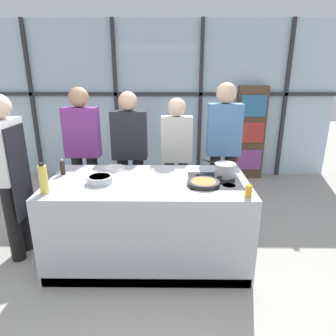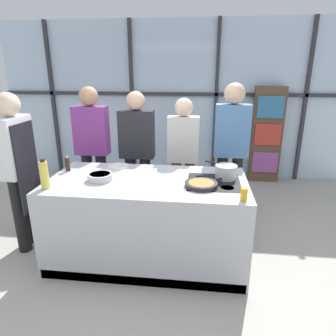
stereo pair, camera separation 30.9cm
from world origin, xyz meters
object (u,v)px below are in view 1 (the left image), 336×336
chef (10,169)px  mixing_bowl (100,179)px  frying_pan (204,183)px  pepper_grinder (63,167)px  juice_glass_near (248,191)px  spectator_far_left (83,147)px  spectator_center_right (176,152)px  spectator_far_right (224,144)px  oil_bottle (43,179)px  saucepan (225,170)px  white_plate (115,168)px  spectator_center_left (130,150)px

chef → mixing_bowl: chef is taller
frying_pan → pepper_grinder: 1.51m
mixing_bowl → juice_glass_near: (1.39, -0.34, 0.02)m
pepper_grinder → frying_pan: bearing=-11.4°
spectator_far_left → spectator_center_right: bearing=-180.0°
chef → juice_glass_near: 2.37m
spectator_far_right → oil_bottle: 2.22m
frying_pan → juice_glass_near: bearing=-38.5°
saucepan → mixing_bowl: size_ratio=1.35×
white_plate → pepper_grinder: (-0.52, -0.20, 0.07)m
spectator_center_right → white_plate: bearing=37.9°
chef → frying_pan: size_ratio=3.62×
saucepan → oil_bottle: 1.77m
white_plate → oil_bottle: (-0.51, -0.71, 0.13)m
white_plate → spectator_far_right: bearing=22.8°
spectator_far_left → frying_pan: 1.81m
juice_glass_near → oil_bottle: bearing=177.8°
chef → white_plate: chef is taller
mixing_bowl → pepper_grinder: size_ratio=1.47×
chef → spectator_center_left: 1.43m
spectator_far_right → juice_glass_near: bearing=90.1°
pepper_grinder → white_plate: bearing=21.2°
oil_bottle → pepper_grinder: size_ratio=1.67×
spectator_far_left → spectator_far_right: size_ratio=0.97×
spectator_center_right → frying_pan: (0.25, -1.05, -0.02)m
oil_bottle → pepper_grinder: bearing=91.1°
spectator_far_right → mixing_bowl: spectator_far_right is taller
spectator_center_left → spectator_center_right: bearing=180.0°
saucepan → pepper_grinder: bearing=178.3°
saucepan → frying_pan: bearing=-134.5°
frying_pan → white_plate: bearing=152.5°
spectator_far_left → white_plate: 0.76m
mixing_bowl → spectator_far_left: bearing=113.8°
white_plate → oil_bottle: bearing=-125.4°
saucepan → spectator_far_right: bearing=81.9°
frying_pan → pepper_grinder: (-1.48, 0.30, 0.05)m
pepper_grinder → saucepan: bearing=-1.7°
spectator_center_left → spectator_far_right: (1.22, -0.00, 0.08)m
chef → pepper_grinder: size_ratio=10.19×
spectator_far_right → juice_glass_near: 1.34m
spectator_far_right → frying_pan: size_ratio=3.75×
frying_pan → spectator_center_right: bearing=103.4°
chef → oil_bottle: 0.63m
spectator_far_left → saucepan: spectator_far_left is taller
chef → spectator_far_left: size_ratio=0.99×
spectator_center_right → white_plate: spectator_center_right is taller
spectator_far_left → spectator_far_right: 1.83m
spectator_far_right → oil_bottle: spectator_far_right is taller
chef → frying_pan: chef is taller
spectator_center_right → saucepan: size_ratio=4.81×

